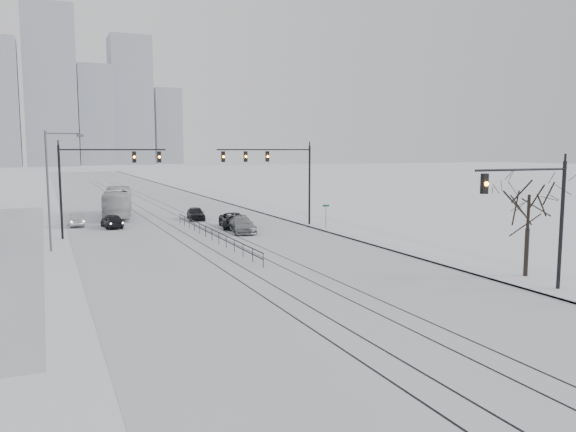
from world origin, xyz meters
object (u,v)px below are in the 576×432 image
object	(u,v)px
traffic_mast_near	(540,209)
sedan_nb_right	(242,225)
sedan_sb_outer	(76,220)
sedan_sb_inner	(112,221)
box_truck	(118,203)
bare_tree	(529,203)
sedan_nb_front	(234,221)
sedan_nb_far	(196,214)

from	to	relation	value
traffic_mast_near	sedan_nb_right	xyz separation A→B (m)	(-7.01, 27.22, -3.85)
sedan_sb_outer	sedan_nb_right	size ratio (longest dim) A/B	0.79
sedan_sb_inner	sedan_nb_right	distance (m)	13.35
sedan_sb_inner	sedan_nb_right	world-z (taller)	sedan_nb_right
sedan_sb_inner	box_truck	xyz separation A→B (m)	(1.66, 9.08, 0.96)
bare_tree	sedan_nb_front	world-z (taller)	bare_tree
sedan_sb_outer	sedan_nb_far	size ratio (longest dim) A/B	0.95
sedan_sb_outer	box_truck	size ratio (longest dim) A/B	0.33
bare_tree	box_truck	world-z (taller)	bare_tree
bare_tree	sedan_nb_front	size ratio (longest dim) A/B	1.17
sedan_nb_front	traffic_mast_near	bearing A→B (deg)	-67.98
sedan_nb_right	sedan_nb_far	xyz separation A→B (m)	(-1.52, 11.03, -0.01)
traffic_mast_near	sedan_nb_front	bearing A→B (deg)	102.43
sedan_nb_right	sedan_nb_far	size ratio (longest dim) A/B	1.20
traffic_mast_near	sedan_nb_front	size ratio (longest dim) A/B	1.35
bare_tree	box_truck	size ratio (longest dim) A/B	0.52
traffic_mast_near	sedan_nb_far	xyz separation A→B (m)	(-8.53, 38.26, -3.87)
sedan_nb_front	sedan_nb_right	bearing A→B (deg)	-84.99
sedan_nb_far	box_truck	distance (m)	9.69
sedan_nb_front	sedan_nb_far	xyz separation A→B (m)	(-1.79, 7.68, -0.03)
traffic_mast_near	sedan_nb_far	bearing A→B (deg)	102.57
sedan_nb_front	box_truck	distance (m)	16.64
sedan_nb_front	sedan_nb_far	bearing A→B (deg)	112.74
sedan_sb_outer	sedan_nb_far	world-z (taller)	sedan_nb_far
traffic_mast_near	bare_tree	bearing A→B (deg)	51.24
bare_tree	sedan_sb_outer	size ratio (longest dim) A/B	1.58
bare_tree	sedan_nb_far	distance (m)	37.11
bare_tree	sedan_sb_outer	world-z (taller)	bare_tree
sedan_sb_outer	sedan_nb_far	bearing A→B (deg)	179.31
sedan_nb_right	box_truck	xyz separation A→B (m)	(-8.95, 17.18, 0.94)
sedan_nb_far	sedan_nb_front	bearing A→B (deg)	-70.52
traffic_mast_near	bare_tree	distance (m)	3.85
sedan_nb_far	sedan_nb_right	bearing A→B (deg)	-75.80
traffic_mast_near	sedan_sb_outer	distance (m)	43.52
sedan_sb_outer	sedan_nb_front	world-z (taller)	sedan_nb_front
sedan_sb_inner	sedan_nb_far	distance (m)	9.55
sedan_nb_far	sedan_sb_outer	bearing A→B (deg)	-172.63
traffic_mast_near	sedan_nb_front	xyz separation A→B (m)	(-6.74, 30.58, -3.84)
bare_tree	sedan_sb_outer	xyz separation A→B (m)	(-23.20, 35.03, -3.85)
traffic_mast_near	sedan_sb_inner	world-z (taller)	traffic_mast_near
traffic_mast_near	box_truck	distance (m)	47.28
sedan_nb_far	box_truck	size ratio (longest dim) A/B	0.35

